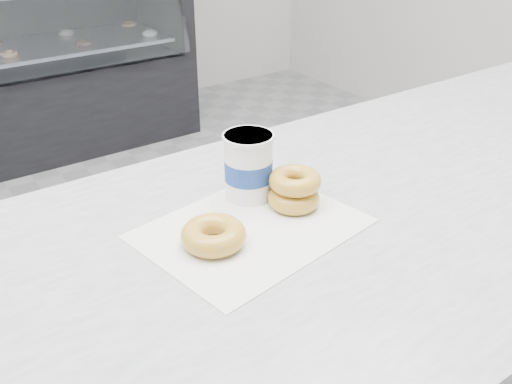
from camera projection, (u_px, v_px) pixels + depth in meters
wax_paper at (252, 228)px, 0.93m from camera, size 0.38×0.31×0.00m
donut_single at (213, 235)px, 0.87m from camera, size 0.13×0.13×0.04m
donut_stack at (294, 189)px, 0.97m from camera, size 0.10×0.09×0.06m
coffee_cup at (248, 166)px, 0.99m from camera, size 0.10×0.10×0.12m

